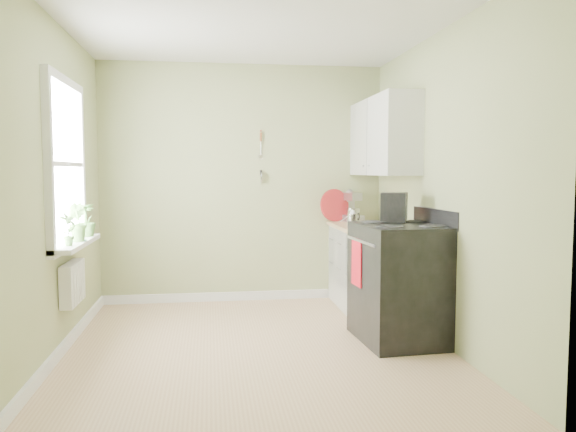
{
  "coord_description": "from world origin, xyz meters",
  "views": [
    {
      "loc": [
        -0.39,
        -4.63,
        1.49
      ],
      "look_at": [
        0.34,
        0.55,
        1.07
      ],
      "focal_mm": 35.0,
      "sensor_mm": 36.0,
      "label": 1
    }
  ],
  "objects": [
    {
      "name": "plant_a",
      "position": [
        -1.5,
        -0.01,
        1.03
      ],
      "size": [
        0.16,
        0.17,
        0.27
      ],
      "primitive_type": "imported",
      "rotation": [
        0.0,
        0.0,
        1.02
      ],
      "color": "#4F7F38",
      "rests_on": "window_sill"
    },
    {
      "name": "base_cabinets",
      "position": [
        1.3,
        1.0,
        0.43
      ],
      "size": [
        0.6,
        1.6,
        0.87
      ],
      "primitive_type": "cube",
      "color": "white",
      "rests_on": "floor"
    },
    {
      "name": "plant_c",
      "position": [
        -1.5,
        0.66,
        1.05
      ],
      "size": [
        0.24,
        0.24,
        0.3
      ],
      "primitive_type": "imported",
      "rotation": [
        0.0,
        0.0,
        4.0
      ],
      "color": "#4F7F38",
      "rests_on": "window_sill"
    },
    {
      "name": "stove",
      "position": [
        1.28,
        0.05,
        0.52
      ],
      "size": [
        0.8,
        0.89,
        1.16
      ],
      "color": "black",
      "rests_on": "floor"
    },
    {
      "name": "window",
      "position": [
        -1.58,
        0.3,
        1.55
      ],
      "size": [
        0.06,
        1.14,
        1.44
      ],
      "color": "white",
      "rests_on": "wall_left"
    },
    {
      "name": "coffee_maker",
      "position": [
        1.28,
        0.3,
        1.09
      ],
      "size": [
        0.3,
        0.31,
        0.39
      ],
      "color": "black",
      "rests_on": "countertop"
    },
    {
      "name": "kettle",
      "position": [
        1.07,
        0.96,
        1.0
      ],
      "size": [
        0.18,
        0.11,
        0.19
      ],
      "color": "silver",
      "rests_on": "countertop"
    },
    {
      "name": "wall_right",
      "position": [
        1.61,
        0.0,
        1.35
      ],
      "size": [
        0.02,
        3.6,
        2.7
      ],
      "primitive_type": "cube",
      "color": "tan",
      "rests_on": "floor"
    },
    {
      "name": "jar",
      "position": [
        1.07,
        0.3,
        0.95
      ],
      "size": [
        0.08,
        0.08,
        0.08
      ],
      "color": "#AFA28F",
      "rests_on": "countertop"
    },
    {
      "name": "wall_utensils",
      "position": [
        0.2,
        1.78,
        1.56
      ],
      "size": [
        0.02,
        0.14,
        0.58
      ],
      "color": "#DBB686",
      "rests_on": "wall_back"
    },
    {
      "name": "upper_cabinets",
      "position": [
        1.43,
        1.1,
        1.85
      ],
      "size": [
        0.35,
        1.4,
        0.8
      ],
      "primitive_type": "cube",
      "color": "white",
      "rests_on": "wall_right"
    },
    {
      "name": "radiator",
      "position": [
        -1.54,
        0.25,
        0.55
      ],
      "size": [
        0.12,
        0.5,
        0.35
      ],
      "primitive_type": "cube",
      "color": "white",
      "rests_on": "wall_left"
    },
    {
      "name": "window_sill",
      "position": [
        -1.51,
        0.3,
        0.88
      ],
      "size": [
        0.18,
        1.14,
        0.04
      ],
      "primitive_type": "cube",
      "color": "white",
      "rests_on": "wall_left"
    },
    {
      "name": "wall_back",
      "position": [
        0.0,
        1.81,
        1.35
      ],
      "size": [
        3.2,
        0.02,
        2.7
      ],
      "primitive_type": "cube",
      "color": "tan",
      "rests_on": "floor"
    },
    {
      "name": "red_tray",
      "position": [
        1.05,
        1.72,
        1.1
      ],
      "size": [
        0.38,
        0.19,
        0.38
      ],
      "primitive_type": "cylinder",
      "rotation": [
        1.45,
        0.0,
        0.34
      ],
      "color": "#AA1F22",
      "rests_on": "countertop"
    },
    {
      "name": "countertop",
      "position": [
        1.29,
        1.0,
        0.89
      ],
      "size": [
        0.64,
        1.6,
        0.04
      ],
      "primitive_type": "cube",
      "color": "#DBB686",
      "rests_on": "base_cabinets"
    },
    {
      "name": "stand_mixer",
      "position": [
        1.25,
        1.72,
        1.07
      ],
      "size": [
        0.25,
        0.34,
        0.38
      ],
      "color": "#B2B2B7",
      "rests_on": "countertop"
    },
    {
      "name": "plant_b",
      "position": [
        -1.5,
        0.28,
        1.06
      ],
      "size": [
        0.23,
        0.23,
        0.33
      ],
      "primitive_type": "imported",
      "rotation": [
        0.0,
        0.0,
        2.46
      ],
      "color": "#4F7F38",
      "rests_on": "window_sill"
    },
    {
      "name": "wall_left",
      "position": [
        -1.61,
        0.0,
        1.35
      ],
      "size": [
        0.02,
        3.6,
        2.7
      ],
      "primitive_type": "cube",
      "color": "tan",
      "rests_on": "floor"
    },
    {
      "name": "ceiling",
      "position": [
        0.0,
        0.0,
        2.71
      ],
      "size": [
        3.2,
        3.6,
        0.02
      ],
      "primitive_type": "cube",
      "color": "white",
      "rests_on": "wall_back"
    },
    {
      "name": "floor",
      "position": [
        0.0,
        0.0,
        -0.01
      ],
      "size": [
        3.2,
        3.6,
        0.02
      ],
      "primitive_type": "cube",
      "color": "tan",
      "rests_on": "ground"
    }
  ]
}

